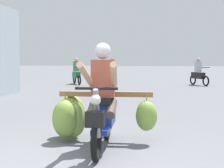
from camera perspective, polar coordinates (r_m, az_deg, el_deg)
name	(u,v)px	position (r m, az deg, el deg)	size (l,w,h in m)	color
ground_plane	(73,164)	(4.43, -6.55, -13.38)	(120.00, 120.00, 0.00)	slate
motorbike_main_loaded	(89,111)	(5.35, -3.84, -4.63)	(1.73, 1.83, 1.58)	black
motorbike_distant_ahead_left	(113,72)	(19.25, 0.10, 1.98)	(0.55, 1.61, 1.40)	black
motorbike_distant_ahead_right	(198,74)	(17.58, 14.43, 1.62)	(0.89, 1.46, 1.40)	black
motorbike_distant_far_ahead	(76,73)	(17.97, -6.04, 1.79)	(0.88, 1.47, 1.40)	black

